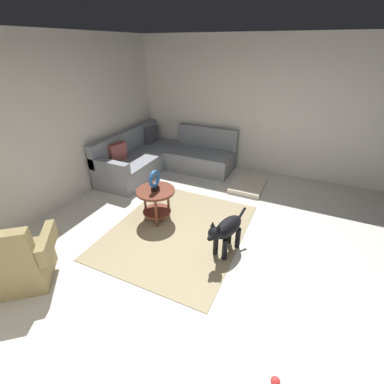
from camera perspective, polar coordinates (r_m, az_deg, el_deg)
ground_plane at (r=3.81m, az=5.49°, el=-12.83°), size 6.00×6.00×0.10m
wall_back at (r=4.80m, az=-29.49°, el=11.77°), size 6.00×0.12×2.70m
wall_right at (r=5.82m, az=16.58°, el=16.79°), size 0.12×6.00×2.70m
area_rug at (r=4.10m, az=-3.06°, el=-8.25°), size 2.30×1.90×0.01m
sectional_couch at (r=5.93m, az=-6.31°, el=7.24°), size 2.20×2.25×0.88m
armchair at (r=3.70m, az=-33.53°, el=-12.56°), size 0.97×1.00×0.88m
side_table at (r=4.16m, az=-7.79°, el=-1.02°), size 0.60×0.60×0.54m
torus_sculpture at (r=4.02m, az=-8.07°, el=2.61°), size 0.28×0.08×0.33m
dog_bed_mat at (r=5.37m, az=11.99°, el=1.42°), size 0.80×0.60×0.09m
dog at (r=3.51m, az=7.40°, el=-8.14°), size 0.83×0.36×0.63m
dog_toy_ball at (r=2.80m, az=17.55°, el=-34.42°), size 0.08×0.08×0.08m
dog_toy_rope at (r=3.95m, az=4.97°, el=-9.62°), size 0.16×0.13×0.05m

